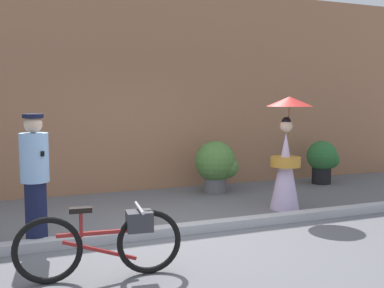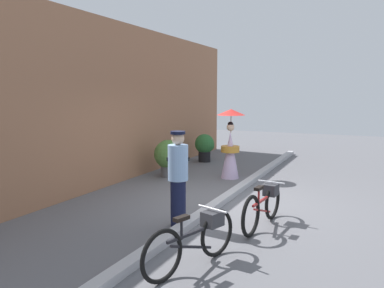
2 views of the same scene
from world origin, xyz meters
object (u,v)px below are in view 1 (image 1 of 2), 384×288
(person_officer, at_px, (35,177))
(potted_plant_small, at_px, (323,159))
(person_with_parasol, at_px, (286,154))
(potted_plant_by_door, at_px, (217,164))
(bicycle_near_officer, at_px, (107,241))

(person_officer, bearing_deg, potted_plant_small, 19.62)
(person_officer, height_order, potted_plant_small, person_officer)
(person_officer, distance_m, person_with_parasol, 3.92)
(potted_plant_by_door, bearing_deg, person_officer, -148.70)
(person_with_parasol, bearing_deg, bicycle_near_officer, -151.22)
(potted_plant_by_door, relative_size, potted_plant_small, 1.09)
(bicycle_near_officer, distance_m, person_with_parasol, 3.77)
(bicycle_near_officer, height_order, person_officer, person_officer)
(bicycle_near_officer, xyz_separation_m, person_officer, (-0.62, 1.31, 0.48))
(potted_plant_small, bearing_deg, bicycle_near_officer, -147.06)
(person_with_parasol, xyz_separation_m, potted_plant_by_door, (-0.53, 1.56, -0.34))
(person_officer, xyz_separation_m, potted_plant_by_door, (3.36, 2.04, -0.30))
(person_with_parasol, relative_size, potted_plant_by_door, 1.83)
(person_with_parasol, distance_m, potted_plant_small, 2.58)
(bicycle_near_officer, relative_size, potted_plant_by_door, 1.65)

